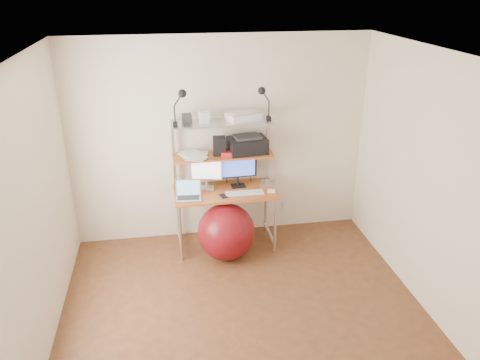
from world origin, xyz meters
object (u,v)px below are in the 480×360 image
object	(u,v)px
printer	(247,145)
exercise_ball	(226,232)
monitor_silver	(206,171)
monitor_black	(238,168)
laptop	(188,194)

from	to	relation	value
printer	exercise_ball	bearing A→B (deg)	-134.37
printer	exercise_ball	xyz separation A→B (m)	(-0.32, -0.42, -0.92)
monitor_silver	exercise_ball	size ratio (longest dim) A/B	0.63
monitor_black	laptop	size ratio (longest dim) A/B	1.47
monitor_silver	laptop	bearing A→B (deg)	-124.16
printer	laptop	bearing A→B (deg)	-167.49
monitor_silver	printer	distance (m)	0.58
monitor_silver	monitor_black	distance (m)	0.38
laptop	printer	bearing A→B (deg)	24.70
monitor_black	laptop	world-z (taller)	monitor_black
monitor_black	exercise_ball	xyz separation A→B (m)	(-0.20, -0.38, -0.63)
monitor_silver	laptop	xyz separation A→B (m)	(-0.23, -0.23, -0.18)
monitor_silver	monitor_black	bearing A→B (deg)	11.55
laptop	exercise_ball	bearing A→B (deg)	-15.67
monitor_silver	exercise_ball	distance (m)	0.76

